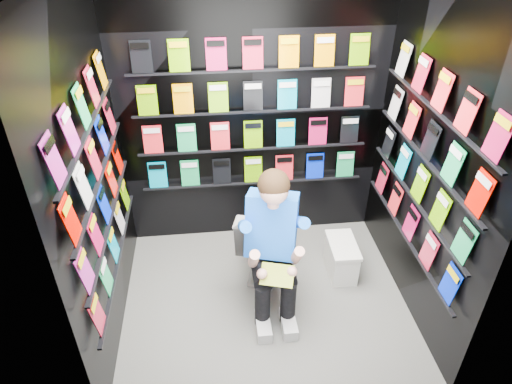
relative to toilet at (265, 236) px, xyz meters
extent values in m
plane|color=slate|center=(-0.04, -0.43, -0.37)|extent=(2.40, 2.40, 0.00)
cube|color=black|center=(-0.04, 0.57, 0.93)|extent=(2.40, 0.04, 2.60)
cube|color=black|center=(-0.04, -1.43, 0.93)|extent=(2.40, 0.04, 2.60)
cube|color=black|center=(-1.24, -0.43, 0.93)|extent=(0.04, 2.00, 2.60)
cube|color=black|center=(1.16, -0.43, 0.93)|extent=(0.04, 2.00, 2.60)
imported|color=white|center=(0.00, 0.00, 0.00)|extent=(0.61, 0.84, 0.73)
cube|color=silver|center=(0.69, -0.15, -0.21)|extent=(0.24, 0.41, 0.31)
cube|color=silver|center=(0.69, -0.15, -0.05)|extent=(0.26, 0.43, 0.03)
cube|color=green|center=(0.00, -0.73, 0.21)|extent=(0.28, 0.21, 0.10)
camera|label=1|loc=(-0.43, -3.18, 2.61)|focal=32.00mm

